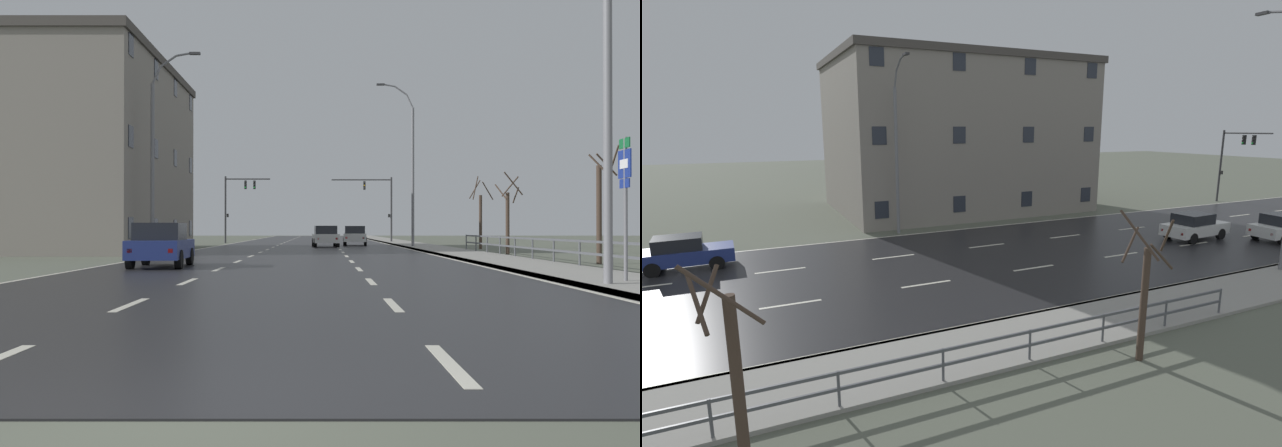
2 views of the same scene
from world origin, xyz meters
TOP-DOWN VIEW (x-y plane):
  - ground_plane at (0.00, 48.00)m, footprint 160.00×160.00m
  - guardrail at (9.85, 21.33)m, footprint 0.07×31.55m
  - street_lamp_left_bank at (-7.43, 30.96)m, footprint 2.56×0.24m
  - traffic_signal_left at (-6.91, 60.92)m, footprint 4.31×0.36m
  - car_near_left at (-4.56, 19.60)m, footprint 1.97×4.17m
  - car_far_left at (1.43, 46.27)m, footprint 2.03×4.20m
  - brick_building at (-15.31, 38.31)m, footprint 13.86×19.01m
  - bare_tree_near at (11.85, 21.95)m, footprint 1.10×1.15m
  - bare_tree_mid at (11.03, 32.12)m, footprint 1.37×1.44m

SIDE VIEW (x-z plane):
  - ground_plane at x=0.00m, z-range -0.12..0.00m
  - guardrail at x=9.85m, z-range 0.21..1.21m
  - car_near_left at x=-4.56m, z-range 0.02..1.59m
  - car_far_left at x=1.43m, z-range 0.02..1.59m
  - bare_tree_mid at x=11.03m, z-range -0.22..4.12m
  - bare_tree_near at x=11.85m, z-range -0.15..4.39m
  - traffic_signal_left at x=-6.91m, z-range 1.12..7.41m
  - street_lamp_left_bank at x=-7.43m, z-range -0.12..10.39m
  - brick_building at x=-15.31m, z-range 0.01..11.74m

